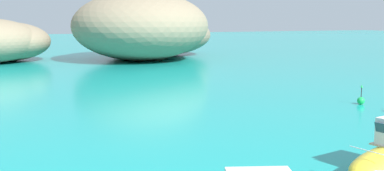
{
  "coord_description": "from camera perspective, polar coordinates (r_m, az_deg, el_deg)",
  "views": [
    {
      "loc": [
        -14.47,
        -10.53,
        6.29
      ],
      "look_at": [
        0.41,
        21.12,
        1.29
      ],
      "focal_mm": 43.23,
      "sensor_mm": 36.0,
      "label": 1
    }
  ],
  "objects": [
    {
      "name": "channel_buoy",
      "position": [
        36.84,
        20.13,
        -1.67
      ],
      "size": [
        0.56,
        0.56,
        1.48
      ],
      "color": "green",
      "rests_on": "ground"
    },
    {
      "name": "islet_large",
      "position": [
        76.26,
        -5.99,
        7.02
      ],
      "size": [
        31.72,
        33.83,
        10.62
      ],
      "color": "#84755B",
      "rests_on": "ground"
    }
  ]
}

